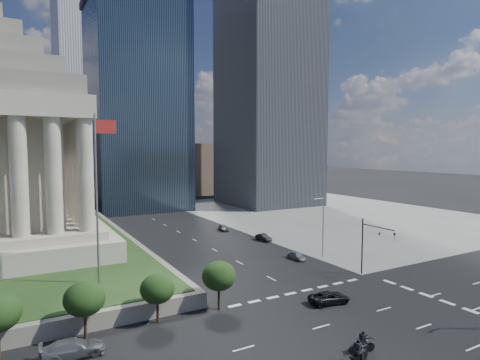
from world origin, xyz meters
TOP-DOWN VIEW (x-y plane):
  - ground at (0.00, 100.00)m, footprint 500.00×500.00m
  - sidewalk_ne at (46.00, 60.00)m, footprint 68.00×90.00m
  - flagpole at (-21.83, 24.00)m, footprint 2.52×0.24m
  - midrise_glass at (2.00, 95.00)m, footprint 26.00×26.00m
  - highrise_ne at (42.00, 85.00)m, footprint 26.00×28.00m
  - building_filler_ne at (32.00, 130.00)m, footprint 20.00×30.00m
  - building_filler_nw at (-30.00, 130.00)m, footprint 24.00×30.00m
  - traffic_signal_ne at (12.50, 13.70)m, footprint 0.30×5.74m
  - street_lamp_north at (13.33, 25.00)m, footprint 2.13×0.22m
  - pickup_truck at (0.87, 9.28)m, footprint 3.01×5.15m
  - suv_grey at (-26.45, 10.87)m, footprint 2.37×5.40m
  - parked_sedan_near at (9.00, 26.01)m, footprint 1.68×3.77m
  - parked_sedan_mid at (11.50, 39.92)m, footprint 3.93×1.56m
  - parked_sedan_far at (9.00, 52.24)m, footprint 2.15×4.01m
  - motorcycle_lead at (-4.37, -0.71)m, footprint 2.68×1.21m
  - motorcycle_trail at (-6.21, -1.97)m, footprint 2.98×1.33m

SIDE VIEW (x-z plane):
  - ground at x=0.00m, z-range 0.00..0.00m
  - sidewalk_ne at x=46.00m, z-range 0.00..0.03m
  - parked_sedan_near at x=9.00m, z-range 0.00..1.26m
  - parked_sedan_mid at x=11.50m, z-range 0.00..1.27m
  - parked_sedan_far at x=9.00m, z-range 0.00..1.30m
  - pickup_truck at x=0.87m, z-range 0.00..1.35m
  - suv_grey at x=-26.45m, z-range 0.00..1.54m
  - motorcycle_lead at x=-4.37m, z-range 0.00..1.93m
  - motorcycle_trail at x=-6.21m, z-range 0.00..2.15m
  - traffic_signal_ne at x=12.50m, z-range 1.25..9.25m
  - street_lamp_north at x=13.33m, z-range 0.66..10.66m
  - building_filler_ne at x=32.00m, z-range 0.00..20.00m
  - flagpole at x=-21.83m, z-range 3.11..23.11m
  - building_filler_nw at x=-30.00m, z-range 0.00..28.00m
  - midrise_glass at x=2.00m, z-range 0.00..60.00m
  - highrise_ne at x=42.00m, z-range 0.00..100.00m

